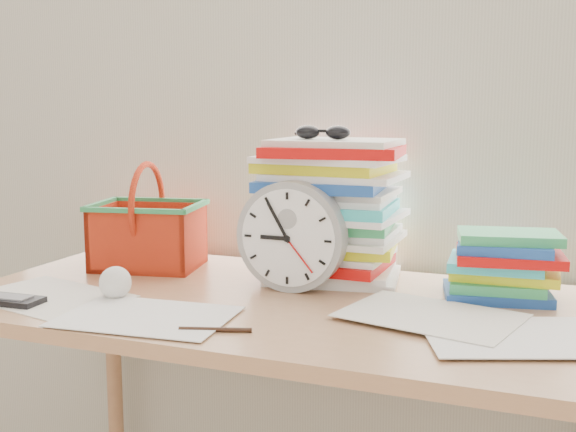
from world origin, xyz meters
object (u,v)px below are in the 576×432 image
at_px(paper_stack, 330,209).
at_px(desk, 283,333).
at_px(book_stack, 503,265).
at_px(calculator, 10,301).
at_px(basket, 148,216).
at_px(clock, 292,236).

bearing_deg(paper_stack, desk, -98.78).
distance_m(paper_stack, book_stack, 0.41).
distance_m(paper_stack, calculator, 0.73).
height_order(desk, basket, basket).
bearing_deg(basket, clock, -22.72).
relative_size(clock, basket, 0.93).
distance_m(desk, book_stack, 0.49).
bearing_deg(book_stack, clock, -166.38).
bearing_deg(book_stack, basket, -178.51).
bearing_deg(paper_stack, calculator, -140.24).
bearing_deg(calculator, clock, 29.01).
relative_size(paper_stack, calculator, 2.39).
distance_m(paper_stack, clock, 0.15).
height_order(basket, calculator, basket).
bearing_deg(basket, book_stack, -9.91).
height_order(clock, calculator, clock).
relative_size(desk, clock, 5.73).
relative_size(book_stack, calculator, 1.78).
height_order(clock, basket, basket).
distance_m(book_stack, calculator, 1.04).
height_order(paper_stack, clock, paper_stack).
relative_size(desk, basket, 5.34).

